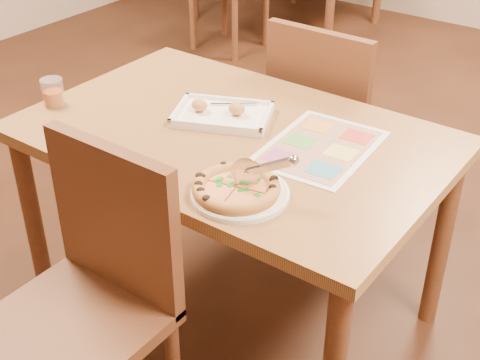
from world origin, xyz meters
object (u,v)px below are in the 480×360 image
Objects in this scene: dining_table at (233,156)px; pizza_cutter at (262,169)px; chair_far at (327,108)px; appetizer_tray at (222,115)px; pizza at (236,188)px; plate at (240,194)px; chair_near at (94,272)px; menu at (320,147)px; glass_tumbler at (53,94)px.

pizza_cutter is (0.28, -0.25, 0.17)m from dining_table.
appetizer_tray is at bearing 81.24° from chair_far.
plate is at bearing 47.66° from pizza.
chair_near is at bearing -125.23° from pizza.
dining_table is 0.41m from pizza_cutter.
pizza_cutter reaches higher than menu.
menu is (-0.01, 0.32, -0.08)m from pizza_cutter.
pizza_cutter is at bearing -3.40° from glass_tumbler.
plate is at bearing -46.46° from appetizer_tray.
chair_near is 0.74m from menu.
glass_tumbler is (-0.59, 0.41, 0.19)m from chair_near.
chair_far is at bearing 104.16° from pizza.
appetizer_tray is at bearing 26.09° from glass_tumbler.
appetizer_tray is (-0.36, 0.30, -0.07)m from pizza_cutter.
chair_near is 1.80× the size of plate.
chair_near is 0.68m from appetizer_tray.
chair_near is at bearing -82.67° from appetizer_tray.
chair_far is 0.93m from pizza.
glass_tumbler is 0.90m from menu.
chair_near is 3.16× the size of pizza_cutter.
glass_tumbler reaches higher than pizza.
plate is at bearing -50.23° from dining_table.
dining_table is 2.77× the size of chair_far.
pizza_cutter is (0.05, 0.03, 0.08)m from plate.
chair_near is at bearing -34.39° from glass_tumbler.
menu is (0.27, -0.53, 0.16)m from chair_far.
appetizer_tray is at bearing 111.23° from pizza_cutter.
plate is at bearing -5.68° from glass_tumbler.
pizza_cutter is (0.28, -0.85, 0.24)m from chair_far.
chair_far is 2.02× the size of pizza.
pizza is at bearing -47.75° from appetizer_tray.
dining_table is 2.77× the size of chair_near.
glass_tumbler is (-0.51, -0.25, 0.03)m from appetizer_tray.
dining_table is 8.75× the size of pizza_cutter.
chair_far reaches higher than plate.
chair_far is 1.01m from glass_tumbler.
dining_table is 0.14m from appetizer_tray.
plate is (0.23, -0.28, 0.09)m from dining_table.
plate reaches higher than dining_table.
chair_far is 0.58m from appetizer_tray.
pizza_cutter is 0.37× the size of menu.
pizza reaches higher than dining_table.
chair_near is 0.75m from glass_tumbler.
chair_near and chair_far have the same top height.
chair_far is 5.15× the size of glass_tumbler.
pizza_cutter is at bearing -39.77° from appetizer_tray.
appetizer_tray is (-0.32, 0.33, 0.01)m from plate.
chair_near is at bearing -157.03° from pizza_cutter.
dining_table is at bearing 90.00° from chair_near.
appetizer_tray reaches higher than pizza.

